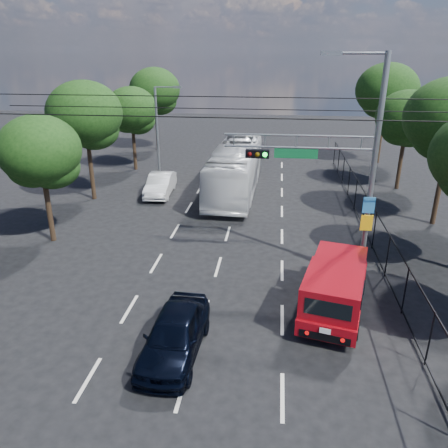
% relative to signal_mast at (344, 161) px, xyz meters
% --- Properties ---
extents(ground, '(120.00, 120.00, 0.00)m').
position_rel_signal_mast_xyz_m(ground, '(-5.28, -7.99, -5.24)').
color(ground, black).
rests_on(ground, ground).
extents(lane_markings, '(6.12, 38.00, 0.01)m').
position_rel_signal_mast_xyz_m(lane_markings, '(-5.28, 6.01, -5.24)').
color(lane_markings, beige).
rests_on(lane_markings, ground).
extents(signal_mast, '(6.43, 0.39, 9.50)m').
position_rel_signal_mast_xyz_m(signal_mast, '(0.00, 0.00, 0.00)').
color(signal_mast, slate).
rests_on(signal_mast, ground).
extents(streetlight_left, '(2.09, 0.22, 7.08)m').
position_rel_signal_mast_xyz_m(streetlight_left, '(-11.62, 14.01, -1.30)').
color(streetlight_left, slate).
rests_on(streetlight_left, ground).
extents(utility_wires, '(22.00, 5.04, 0.74)m').
position_rel_signal_mast_xyz_m(utility_wires, '(-5.28, 0.84, 1.99)').
color(utility_wires, black).
rests_on(utility_wires, ground).
extents(fence_right, '(0.06, 34.03, 2.00)m').
position_rel_signal_mast_xyz_m(fence_right, '(2.32, 4.18, -4.21)').
color(fence_right, black).
rests_on(fence_right, ground).
extents(tree_right_d, '(4.32, 4.32, 7.02)m').
position_rel_signal_mast_xyz_m(tree_right_d, '(6.13, 14.03, -0.39)').
color(tree_right_d, black).
rests_on(tree_right_d, ground).
extents(tree_right_e, '(5.28, 5.28, 8.58)m').
position_rel_signal_mast_xyz_m(tree_right_e, '(6.33, 22.03, 0.69)').
color(tree_right_e, black).
rests_on(tree_right_e, ground).
extents(tree_left_b, '(4.08, 4.08, 6.63)m').
position_rel_signal_mast_xyz_m(tree_left_b, '(-14.47, 2.03, -0.66)').
color(tree_left_b, black).
rests_on(tree_left_b, ground).
extents(tree_left_c, '(4.80, 4.80, 7.80)m').
position_rel_signal_mast_xyz_m(tree_left_c, '(-15.07, 9.03, 0.15)').
color(tree_left_c, black).
rests_on(tree_left_c, ground).
extents(tree_left_d, '(4.20, 4.20, 6.83)m').
position_rel_signal_mast_xyz_m(tree_left_d, '(-14.67, 17.03, -0.52)').
color(tree_left_d, black).
rests_on(tree_left_d, ground).
extents(tree_left_e, '(4.92, 4.92, 7.99)m').
position_rel_signal_mast_xyz_m(tree_left_e, '(-14.87, 25.03, 0.29)').
color(tree_left_e, black).
rests_on(tree_left_e, ground).
extents(red_pickup, '(3.22, 5.91, 2.09)m').
position_rel_signal_mast_xyz_m(red_pickup, '(-0.31, -3.15, -4.13)').
color(red_pickup, black).
rests_on(red_pickup, ground).
extents(navy_hatchback, '(1.97, 4.52, 1.52)m').
position_rel_signal_mast_xyz_m(navy_hatchback, '(-5.87, -6.41, -4.48)').
color(navy_hatchback, black).
rests_on(navy_hatchback, ground).
extents(white_bus, '(3.11, 12.20, 3.38)m').
position_rel_signal_mast_xyz_m(white_bus, '(-5.62, 11.77, -3.55)').
color(white_bus, silver).
rests_on(white_bus, ground).
extents(white_van, '(1.83, 4.58, 1.48)m').
position_rel_signal_mast_xyz_m(white_van, '(-10.78, 10.45, -4.50)').
color(white_van, silver).
rests_on(white_van, ground).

